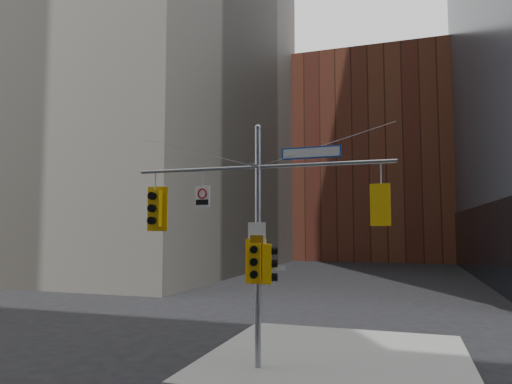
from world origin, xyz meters
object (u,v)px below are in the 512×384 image
Objects in this scene: traffic_light_east_arm at (382,205)px; street_sign_blade at (311,153)px; signal_assembly at (258,220)px; traffic_light_west_arm at (155,209)px; traffic_light_pole_front at (255,262)px; regulatory_sign_arm at (202,196)px; traffic_light_pole_side at (269,264)px.

street_sign_blade is at bearing 9.99° from traffic_light_east_arm.
signal_assembly reaches higher than traffic_light_west_arm.
traffic_light_west_arm is 1.11× the size of traffic_light_pole_front.
signal_assembly is 1.96m from regulatory_sign_arm.
signal_assembly is 2.52m from street_sign_blade.
traffic_light_pole_front is at bearing -0.29° from regulatory_sign_arm.
traffic_light_east_arm is at bearing -104.79° from traffic_light_pole_side.
regulatory_sign_arm is (-5.37, -0.02, 0.37)m from traffic_light_east_arm.
traffic_light_pole_side is at bearing 9.72° from traffic_light_east_arm.
traffic_light_east_arm reaches higher than traffic_light_pole_front.
traffic_light_pole_front is (-3.56, -0.27, -1.60)m from traffic_light_east_arm.
traffic_light_west_arm is 5.33m from street_sign_blade.
traffic_light_pole_front is at bearing -90.22° from signal_assembly.
signal_assembly is 11.94× the size of regulatory_sign_arm.
traffic_light_west_arm is 0.82× the size of street_sign_blade.
traffic_light_pole_front is at bearing -10.38° from traffic_light_west_arm.
street_sign_blade reaches higher than regulatory_sign_arm.
traffic_light_pole_side is 2.96m from regulatory_sign_arm.
street_sign_blade is 2.65× the size of regulatory_sign_arm.
signal_assembly is 1.33m from traffic_light_pole_side.
traffic_light_pole_side is 0.65× the size of street_sign_blade.
traffic_light_pole_side is 3.47m from street_sign_blade.
traffic_light_west_arm is 2.16× the size of regulatory_sign_arm.
traffic_light_east_arm is 5.38m from regulatory_sign_arm.
traffic_light_east_arm is 1.72× the size of regulatory_sign_arm.
traffic_light_west_arm is 7.04m from traffic_light_east_arm.
street_sign_blade is at bearing -5.89° from traffic_light_west_arm.
regulatory_sign_arm is (-1.81, -0.02, 0.75)m from signal_assembly.
signal_assembly is at bearing 8.11° from regulatory_sign_arm.
traffic_light_pole_side is (0.33, 0.02, -1.29)m from signal_assembly.
traffic_light_pole_front is 1.95× the size of regulatory_sign_arm.
traffic_light_east_arm is 1.00× the size of traffic_light_pole_side.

